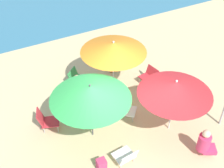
{
  "coord_description": "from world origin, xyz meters",
  "views": [
    {
      "loc": [
        -3.05,
        -5.26,
        6.51
      ],
      "look_at": [
        0.34,
        1.09,
        0.7
      ],
      "focal_mm": 47.46,
      "sensor_mm": 36.0,
      "label": 1
    }
  ],
  "objects": [
    {
      "name": "ground_plane",
      "position": [
        0.0,
        0.0,
        0.0
      ],
      "size": [
        40.0,
        40.0,
        0.0
      ],
      "primitive_type": "plane",
      "color": "#D3BC8C"
    },
    {
      "name": "umbrella_orange",
      "position": [
        0.61,
        1.5,
        1.74
      ],
      "size": [
        2.06,
        2.06,
        1.96
      ],
      "color": "silver",
      "rests_on": "ground_plane"
    },
    {
      "name": "person_b",
      "position": [
        -0.53,
        1.79,
        0.46
      ],
      "size": [
        0.48,
        0.54,
        0.92
      ],
      "rotation": [
        0.0,
        0.0,
        1.0
      ],
      "color": "black",
      "rests_on": "ground_plane"
    },
    {
      "name": "beach_chair_b",
      "position": [
        1.93,
        1.31,
        0.32
      ],
      "size": [
        0.57,
        0.59,
        0.58
      ],
      "rotation": [
        0.0,
        0.0,
        3.3
      ],
      "color": "red",
      "rests_on": "ground_plane"
    },
    {
      "name": "beach_bag",
      "position": [
        -1.13,
        -1.09,
        0.17
      ],
      "size": [
        0.25,
        0.22,
        0.34
      ],
      "primitive_type": "cube",
      "rotation": [
        0.0,
        0.0,
        4.66
      ],
      "color": "#DB3866",
      "rests_on": "ground_plane"
    },
    {
      "name": "person_a",
      "position": [
        1.49,
        -1.95,
        0.43
      ],
      "size": [
        0.56,
        0.49,
        0.91
      ],
      "rotation": [
        0.0,
        0.0,
        5.77
      ],
      "color": "#DB3866",
      "rests_on": "ground_plane"
    },
    {
      "name": "beach_chair_a",
      "position": [
        -0.5,
        -1.24,
        0.3
      ],
      "size": [
        0.56,
        0.56,
        0.56
      ],
      "rotation": [
        0.0,
        0.0,
        1.66
      ],
      "color": "white",
      "rests_on": "ground_plane"
    },
    {
      "name": "umbrella_green",
      "position": [
        -0.84,
        0.07,
        1.6
      ],
      "size": [
        2.15,
        2.15,
        1.86
      ],
      "color": "#4C4C51",
      "rests_on": "ground_plane"
    },
    {
      "name": "beach_chair_e",
      "position": [
        -1.92,
        0.91,
        0.36
      ],
      "size": [
        0.71,
        0.62,
        0.7
      ],
      "rotation": [
        0.0,
        0.0,
        -0.34
      ],
      "color": "red",
      "rests_on": "ground_plane"
    },
    {
      "name": "beach_chair_c",
      "position": [
        -0.33,
        2.47,
        0.28
      ],
      "size": [
        0.72,
        0.72,
        0.54
      ],
      "rotation": [
        0.0,
        0.0,
        -0.85
      ],
      "color": "#33934C",
      "rests_on": "ground_plane"
    },
    {
      "name": "person_c",
      "position": [
        1.32,
        2.62,
        0.46
      ],
      "size": [
        0.53,
        0.42,
        0.94
      ],
      "rotation": [
        0.0,
        0.0,
        3.57
      ],
      "color": "#389970",
      "rests_on": "ground_plane"
    },
    {
      "name": "umbrella_red",
      "position": [
        1.25,
        -0.77,
        1.55
      ],
      "size": [
        2.02,
        2.02,
        1.81
      ],
      "color": "silver",
      "rests_on": "ground_plane"
    },
    {
      "name": "beach_chair_d",
      "position": [
        0.33,
        0.31,
        0.33
      ],
      "size": [
        0.76,
        0.75,
        0.64
      ],
      "rotation": [
        0.0,
        0.0,
        -0.73
      ],
      "color": "white",
      "rests_on": "ground_plane"
    }
  ]
}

